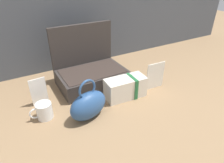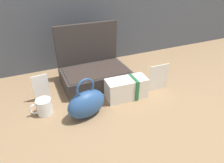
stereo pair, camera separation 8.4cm
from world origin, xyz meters
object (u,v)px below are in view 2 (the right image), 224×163
Objects in this scene: teal_pouch_handbag at (87,103)px; coffee_mug at (44,107)px; open_suitcase at (94,71)px; poster_card_right at (41,88)px; cream_toiletry_bag at (127,89)px; info_card_left at (159,78)px.

coffee_mug is at bearing 151.76° from teal_pouch_handbag.
poster_card_right is (-0.33, -0.07, -0.01)m from open_suitcase.
teal_pouch_handbag reaches higher than cream_toiletry_bag.
open_suitcase reaches higher than cream_toiletry_bag.
coffee_mug is 0.72× the size of poster_card_right.
open_suitcase is 0.40m from coffee_mug.
info_card_left is 0.68m from poster_card_right.
open_suitcase is at bearing 114.40° from cream_toiletry_bag.
info_card_left is at bearing -0.98° from cream_toiletry_bag.
info_card_left is (0.66, -0.05, 0.04)m from coffee_mug.
info_card_left is (0.47, 0.06, 0.01)m from teal_pouch_handbag.
info_card_left is (0.32, -0.25, 0.00)m from open_suitcase.
poster_card_right reaches higher than coffee_mug.
cream_toiletry_bag is (0.26, 0.06, -0.01)m from teal_pouch_handbag.
info_card_left is at bearing -4.20° from coffee_mug.
open_suitcase is 0.34m from poster_card_right.
open_suitcase is 1.83× the size of teal_pouch_handbag.
teal_pouch_handbag reaches higher than poster_card_right.
teal_pouch_handbag reaches higher than info_card_left.
open_suitcase is at bearing 30.48° from coffee_mug.
cream_toiletry_bag is 1.43× the size of info_card_left.
coffee_mug is (-0.34, -0.20, -0.04)m from open_suitcase.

